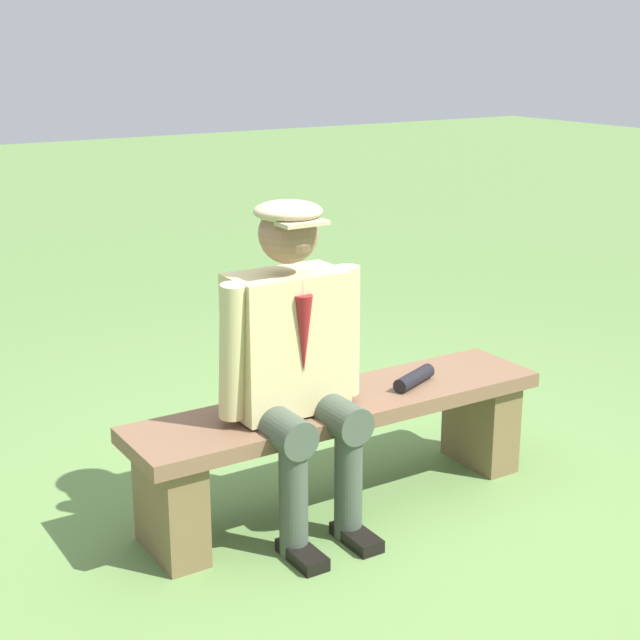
# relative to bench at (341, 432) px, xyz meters

# --- Properties ---
(ground_plane) EXTENTS (30.00, 30.00, 0.00)m
(ground_plane) POSITION_rel_bench_xyz_m (0.00, 0.00, -0.32)
(ground_plane) COLOR #5C8142
(bench) EXTENTS (1.82, 0.42, 0.47)m
(bench) POSITION_rel_bench_xyz_m (0.00, 0.00, 0.00)
(bench) COLOR brown
(bench) RESTS_ON ground
(seated_man) EXTENTS (0.62, 0.56, 1.31)m
(seated_man) POSITION_rel_bench_xyz_m (0.25, 0.05, 0.41)
(seated_man) COLOR tan
(seated_man) RESTS_ON ground
(rolled_magazine) EXTENTS (0.25, 0.15, 0.06)m
(rolled_magazine) POSITION_rel_bench_xyz_m (-0.35, 0.04, 0.18)
(rolled_magazine) COLOR black
(rolled_magazine) RESTS_ON bench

